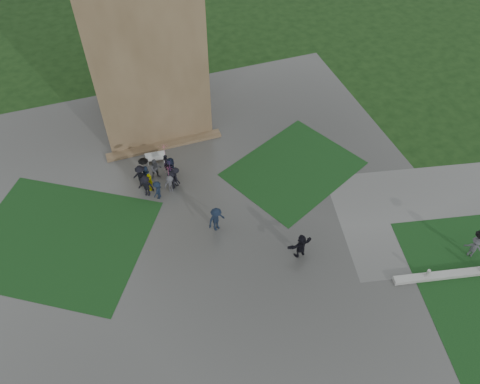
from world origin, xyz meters
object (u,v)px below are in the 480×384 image
object	(u,v)px
tower	(135,10)
pedestrian_near	(301,246)
pedestrian_mid	(216,219)
pedestrian_path	(476,245)
bench	(156,158)

from	to	relation	value
tower	pedestrian_near	xyz separation A→B (m)	(5.76, -17.17, -8.05)
pedestrian_near	pedestrian_mid	bearing A→B (deg)	-48.42
pedestrian_near	pedestrian_path	bearing A→B (deg)	152.60
pedestrian_mid	tower	bearing A→B (deg)	73.65
pedestrian_near	tower	bearing A→B (deg)	-79.45
tower	bench	xyz separation A→B (m)	(-1.01, -5.91, -8.53)
pedestrian_mid	pedestrian_path	world-z (taller)	pedestrian_path
bench	pedestrian_mid	world-z (taller)	pedestrian_mid
tower	bench	world-z (taller)	tower
bench	pedestrian_near	xyz separation A→B (m)	(6.77, -11.26, 0.49)
pedestrian_mid	pedestrian_near	world-z (taller)	pedestrian_mid
pedestrian_path	bench	bearing A→B (deg)	138.74
tower	pedestrian_mid	bearing A→B (deg)	-83.95
pedestrian_path	pedestrian_mid	bearing A→B (deg)	153.35
pedestrian_mid	pedestrian_near	distance (m)	5.69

